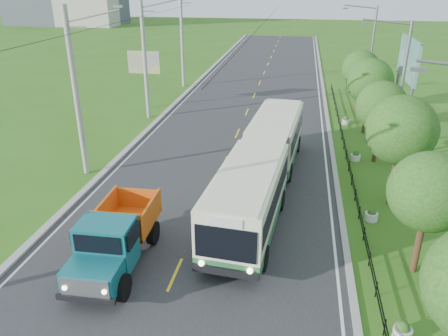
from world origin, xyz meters
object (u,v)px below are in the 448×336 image
(billboard_right, at_px, (408,65))
(tree_second, at_px, (429,195))
(tree_fourth, at_px, (382,109))
(planter_far, at_px, (346,121))
(planter_mid, at_px, (356,156))
(bus, at_px, (263,162))
(pole_near, at_px, (76,93))
(streetlight_mid, at_px, (398,90))
(billboard_left, at_px, (144,66))
(planter_front, at_px, (403,331))
(planter_near, at_px, (371,215))
(pole_far, at_px, (182,39))
(streetlight_far, at_px, (369,54))
(tree_fifth, at_px, (370,84))
(pole_mid, at_px, (145,58))
(tree_back, at_px, (361,71))
(tree_third, at_px, (401,134))
(dump_truck, at_px, (115,235))

(billboard_right, bearing_deg, tree_second, -97.79)
(tree_fourth, distance_m, planter_far, 8.62)
(planter_mid, relative_size, bus, 0.04)
(tree_second, bearing_deg, pole_near, 159.26)
(streetlight_mid, relative_size, billboard_left, 1.74)
(pole_near, bearing_deg, billboard_right, 28.14)
(planter_mid, bearing_deg, planter_front, -90.00)
(planter_near, relative_size, billboard_right, 0.09)
(pole_far, xyz_separation_m, planter_far, (16.86, -11.00, -4.81))
(streetlight_far, bearing_deg, planter_near, -95.30)
(pole_near, bearing_deg, pole_far, 90.00)
(tree_fifth, relative_size, billboard_left, 1.12)
(tree_second, xyz_separation_m, billboard_right, (2.44, 17.86, 1.83))
(pole_mid, xyz_separation_m, planter_far, (16.86, 1.00, -4.81))
(pole_far, xyz_separation_m, streetlight_far, (18.90, -5.00, -0.19))
(planter_near, bearing_deg, tree_back, 86.43)
(planter_mid, relative_size, billboard_right, 0.09)
(tree_fifth, xyz_separation_m, streetlight_far, (0.79, 7.86, 1.05))
(pole_far, xyz_separation_m, tree_third, (18.12, -24.86, -1.11))
(streetlight_far, relative_size, billboard_left, 1.74)
(tree_second, height_order, streetlight_far, streetlight_far)
(streetlight_far, bearing_deg, planter_far, -108.80)
(pole_far, bearing_deg, tree_back, -20.74)
(billboard_left, height_order, billboard_right, billboard_right)
(pole_mid, relative_size, planter_far, 14.93)
(planter_mid, xyz_separation_m, billboard_right, (3.70, 6.00, 5.06))
(streetlight_mid, bearing_deg, tree_second, -93.79)
(streetlight_mid, distance_m, planter_near, 9.46)
(pole_mid, distance_m, tree_fifth, 18.18)
(planter_near, distance_m, planter_mid, 8.00)
(dump_truck, bearing_deg, billboard_right, 51.41)
(tree_fifth, relative_size, planter_far, 8.66)
(pole_mid, bearing_deg, pole_far, 90.00)
(tree_fifth, xyz_separation_m, bus, (-6.97, -12.18, -1.90))
(tree_fourth, xyz_separation_m, planter_far, (-1.26, 7.86, -3.30))
(tree_fifth, height_order, planter_front, tree_fifth)
(tree_fifth, height_order, tree_back, tree_fifth)
(bus, bearing_deg, dump_truck, -120.95)
(tree_third, xyz_separation_m, streetlight_far, (0.79, 19.86, 0.92))
(tree_back, distance_m, billboard_right, 6.82)
(pole_near, distance_m, planter_near, 17.79)
(bus, distance_m, dump_truck, 9.45)
(pole_far, distance_m, planter_near, 32.19)
(streetlight_mid, distance_m, billboard_left, 22.51)
(tree_fifth, xyz_separation_m, planter_mid, (-1.26, -6.14, -3.57))
(streetlight_mid, distance_m, billboard_right, 6.24)
(tree_back, distance_m, planter_mid, 12.66)
(streetlight_far, bearing_deg, tree_fourth, -93.25)
(tree_fifth, relative_size, bus, 0.34)
(billboard_left, distance_m, dump_truck, 24.81)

